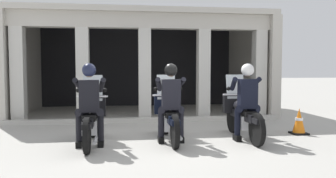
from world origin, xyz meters
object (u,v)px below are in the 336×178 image
Objects in this scene: motorcycle_center at (169,116)px; police_officer_center at (171,96)px; motorcycle_left at (91,118)px; police_officer_right at (247,95)px; motorcycle_right at (242,115)px; police_officer_left at (89,98)px; traffic_cone_flank at (299,121)px.

motorcycle_center is 0.52m from police_officer_center.
police_officer_right is (3.14, -0.15, 0.44)m from motorcycle_left.
motorcycle_center is 1.00× the size of motorcycle_right.
motorcycle_center is at bearing 162.50° from police_officer_right.
police_officer_right is at bearing -3.12° from motorcycle_left.
police_officer_left is 0.78× the size of motorcycle_right.
police_officer_center reaches higher than motorcycle_center.
police_officer_right is at bearing -6.07° from police_officer_center.
motorcycle_right reaches higher than traffic_cone_flank.
motorcycle_center is at bearing -176.82° from traffic_cone_flank.
police_officer_center is 2.69× the size of traffic_cone_flank.
police_officer_center is at bearing -171.46° from traffic_cone_flank.
police_officer_left is 1.58m from police_officer_center.
motorcycle_left is at bearing 171.15° from police_officer_right.
police_officer_right is (1.57, -0.03, -0.00)m from police_officer_center.
traffic_cone_flank is at bearing 3.83° from motorcycle_left.
police_officer_left is 0.78× the size of motorcycle_center.
motorcycle_right is 3.46× the size of traffic_cone_flank.
motorcycle_left is 3.15m from motorcycle_right.
police_officer_center is (1.57, -0.12, 0.44)m from motorcycle_left.
motorcycle_left is at bearing -175.86° from traffic_cone_flank.
traffic_cone_flank is at bearing 1.98° from motorcycle_right.
motorcycle_center and motorcycle_right have the same top height.
police_officer_center is at bearing 172.70° from police_officer_right.
traffic_cone_flank is (3.00, 0.17, -0.21)m from motorcycle_center.
police_officer_left reaches higher than traffic_cone_flank.
motorcycle_right is at bearing -171.97° from traffic_cone_flank.
police_officer_left is 1.00× the size of police_officer_center.
police_officer_right reaches higher than motorcycle_left.
traffic_cone_flank is at bearing 3.72° from police_officer_center.
traffic_cone_flank is (1.42, 0.20, -0.21)m from motorcycle_right.
motorcycle_center is (1.57, 0.16, 0.00)m from motorcycle_left.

